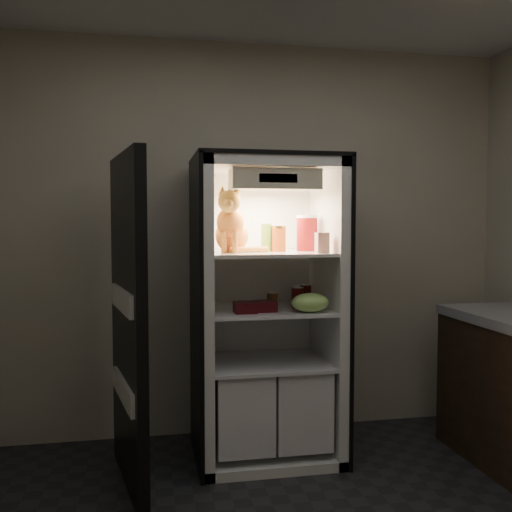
{
  "coord_description": "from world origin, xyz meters",
  "views": [
    {
      "loc": [
        -0.74,
        -2.11,
        1.47
      ],
      "look_at": [
        -0.07,
        1.32,
        1.26
      ],
      "focal_mm": 40.0,
      "sensor_mm": 36.0,
      "label": 1
    }
  ],
  "objects_px": {
    "refrigerator": "(265,330)",
    "parmesan_shaker": "(266,237)",
    "salsa_jar": "(279,239)",
    "berry_box_right": "(265,306)",
    "pepper_jar": "(307,233)",
    "mayo_tub": "(269,240)",
    "soda_can_c": "(298,298)",
    "berry_box_left": "(245,307)",
    "grape_bag": "(310,303)",
    "soda_can_a": "(296,295)",
    "cream_carton": "(322,243)",
    "condiment_jar": "(272,299)",
    "soda_can_b": "(305,295)",
    "tabby_cat": "(231,228)"
  },
  "relations": [
    {
      "from": "soda_can_a",
      "to": "berry_box_right",
      "type": "height_order",
      "value": "soda_can_a"
    },
    {
      "from": "condiment_jar",
      "to": "refrigerator",
      "type": "bearing_deg",
      "value": 150.68
    },
    {
      "from": "berry_box_left",
      "to": "refrigerator",
      "type": "bearing_deg",
      "value": 53.07
    },
    {
      "from": "soda_can_a",
      "to": "grape_bag",
      "type": "relative_size",
      "value": 0.55
    },
    {
      "from": "grape_bag",
      "to": "berry_box_right",
      "type": "xyz_separation_m",
      "value": [
        -0.25,
        0.08,
        -0.03
      ]
    },
    {
      "from": "condiment_jar",
      "to": "grape_bag",
      "type": "xyz_separation_m",
      "value": [
        0.17,
        -0.24,
        0.01
      ]
    },
    {
      "from": "soda_can_a",
      "to": "soda_can_c",
      "type": "height_order",
      "value": "soda_can_c"
    },
    {
      "from": "grape_bag",
      "to": "soda_can_c",
      "type": "bearing_deg",
      "value": 100.07
    },
    {
      "from": "parmesan_shaker",
      "to": "soda_can_c",
      "type": "bearing_deg",
      "value": -24.81
    },
    {
      "from": "mayo_tub",
      "to": "soda_can_a",
      "type": "xyz_separation_m",
      "value": [
        0.17,
        -0.06,
        -0.35
      ]
    },
    {
      "from": "tabby_cat",
      "to": "cream_carton",
      "type": "relative_size",
      "value": 3.31
    },
    {
      "from": "pepper_jar",
      "to": "cream_carton",
      "type": "distance_m",
      "value": 0.27
    },
    {
      "from": "parmesan_shaker",
      "to": "soda_can_a",
      "type": "bearing_deg",
      "value": 10.61
    },
    {
      "from": "pepper_jar",
      "to": "berry_box_left",
      "type": "relative_size",
      "value": 1.76
    },
    {
      "from": "tabby_cat",
      "to": "soda_can_c",
      "type": "xyz_separation_m",
      "value": [
        0.41,
        -0.02,
        -0.44
      ]
    },
    {
      "from": "cream_carton",
      "to": "grape_bag",
      "type": "height_order",
      "value": "cream_carton"
    },
    {
      "from": "cream_carton",
      "to": "soda_can_b",
      "type": "relative_size",
      "value": 0.9
    },
    {
      "from": "mayo_tub",
      "to": "berry_box_right",
      "type": "relative_size",
      "value": 1.06
    },
    {
      "from": "tabby_cat",
      "to": "mayo_tub",
      "type": "xyz_separation_m",
      "value": [
        0.27,
        0.16,
        -0.08
      ]
    },
    {
      "from": "soda_can_c",
      "to": "grape_bag",
      "type": "distance_m",
      "value": 0.17
    },
    {
      "from": "parmesan_shaker",
      "to": "salsa_jar",
      "type": "xyz_separation_m",
      "value": [
        0.07,
        -0.03,
        -0.01
      ]
    },
    {
      "from": "pepper_jar",
      "to": "condiment_jar",
      "type": "distance_m",
      "value": 0.47
    },
    {
      "from": "salsa_jar",
      "to": "cream_carton",
      "type": "distance_m",
      "value": 0.31
    },
    {
      "from": "refrigerator",
      "to": "cream_carton",
      "type": "relative_size",
      "value": 15.45
    },
    {
      "from": "refrigerator",
      "to": "soda_can_a",
      "type": "bearing_deg",
      "value": 6.45
    },
    {
      "from": "refrigerator",
      "to": "parmesan_shaker",
      "type": "height_order",
      "value": "refrigerator"
    },
    {
      "from": "soda_can_c",
      "to": "cream_carton",
      "type": "bearing_deg",
      "value": -58.34
    },
    {
      "from": "parmesan_shaker",
      "to": "condiment_jar",
      "type": "bearing_deg",
      "value": -13.3
    },
    {
      "from": "berry_box_left",
      "to": "berry_box_right",
      "type": "height_order",
      "value": "berry_box_left"
    },
    {
      "from": "salsa_jar",
      "to": "berry_box_right",
      "type": "bearing_deg",
      "value": -127.96
    },
    {
      "from": "salsa_jar",
      "to": "condiment_jar",
      "type": "relative_size",
      "value": 1.62
    },
    {
      "from": "soda_can_a",
      "to": "soda_can_b",
      "type": "xyz_separation_m",
      "value": [
        0.05,
        -0.03,
        0.01
      ]
    },
    {
      "from": "salsa_jar",
      "to": "grape_bag",
      "type": "bearing_deg",
      "value": -58.23
    },
    {
      "from": "mayo_tub",
      "to": "cream_carton",
      "type": "xyz_separation_m",
      "value": [
        0.25,
        -0.35,
        -0.01
      ]
    },
    {
      "from": "refrigerator",
      "to": "pepper_jar",
      "type": "bearing_deg",
      "value": -1.17
    },
    {
      "from": "tabby_cat",
      "to": "grape_bag",
      "type": "height_order",
      "value": "tabby_cat"
    },
    {
      "from": "cream_carton",
      "to": "berry_box_left",
      "type": "relative_size",
      "value": 0.95
    },
    {
      "from": "soda_can_a",
      "to": "refrigerator",
      "type": "bearing_deg",
      "value": -173.55
    },
    {
      "from": "parmesan_shaker",
      "to": "pepper_jar",
      "type": "height_order",
      "value": "pepper_jar"
    },
    {
      "from": "cream_carton",
      "to": "soda_can_a",
      "type": "xyz_separation_m",
      "value": [
        -0.08,
        0.29,
        -0.35
      ]
    },
    {
      "from": "refrigerator",
      "to": "cream_carton",
      "type": "distance_m",
      "value": 0.68
    },
    {
      "from": "salsa_jar",
      "to": "soda_can_b",
      "type": "relative_size",
      "value": 1.18
    },
    {
      "from": "pepper_jar",
      "to": "grape_bag",
      "type": "height_order",
      "value": "pepper_jar"
    },
    {
      "from": "soda_can_a",
      "to": "condiment_jar",
      "type": "xyz_separation_m",
      "value": [
        -0.17,
        -0.05,
        -0.01
      ]
    },
    {
      "from": "salsa_jar",
      "to": "pepper_jar",
      "type": "relative_size",
      "value": 0.71
    },
    {
      "from": "mayo_tub",
      "to": "soda_can_c",
      "type": "xyz_separation_m",
      "value": [
        0.15,
        -0.18,
        -0.35
      ]
    },
    {
      "from": "salsa_jar",
      "to": "berry_box_right",
      "type": "xyz_separation_m",
      "value": [
        -0.11,
        -0.15,
        -0.4
      ]
    },
    {
      "from": "cream_carton",
      "to": "soda_can_c",
      "type": "height_order",
      "value": "cream_carton"
    },
    {
      "from": "condiment_jar",
      "to": "berry_box_right",
      "type": "distance_m",
      "value": 0.19
    },
    {
      "from": "berry_box_left",
      "to": "berry_box_right",
      "type": "relative_size",
      "value": 1.03
    }
  ]
}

